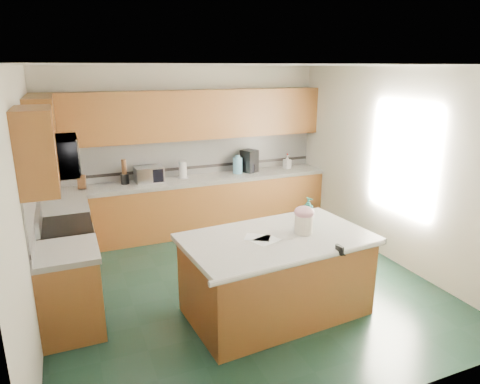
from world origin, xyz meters
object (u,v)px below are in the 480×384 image
island_top (277,239)px  knife_block (82,182)px  treat_jar (304,224)px  coffee_maker (249,161)px  soap_bottle_island (308,212)px  toaster_oven (149,174)px  island_base (276,277)px

island_top → knife_block: bearing=118.8°
treat_jar → coffee_maker: bearing=101.5°
coffee_maker → knife_block: bearing=157.2°
soap_bottle_island → toaster_oven: (-1.30, 2.65, -0.04)m
island_top → coffee_maker: coffee_maker is taller
island_base → knife_block: size_ratio=9.14×
treat_jar → toaster_oven: 3.04m
island_base → treat_jar: bearing=-8.8°
island_base → treat_jar: (0.31, -0.02, 0.59)m
island_top → coffee_maker: bearing=67.5°
soap_bottle_island → treat_jar: bearing=-145.2°
soap_bottle_island → knife_block: soap_bottle_island is taller
island_top → toaster_oven: toaster_oven is taller
treat_jar → soap_bottle_island: soap_bottle_island is taller
island_base → coffee_maker: (0.91, 2.83, 0.68)m
toaster_oven → coffee_maker: size_ratio=1.12×
treat_jar → coffee_maker: coffee_maker is taller
soap_bottle_island → knife_block: bearing=117.9°
island_base → toaster_oven: size_ratio=4.43×
island_top → soap_bottle_island: 0.53m
coffee_maker → island_top: bearing=-131.3°
knife_block → toaster_oven: (1.01, 0.00, 0.02)m
knife_block → toaster_oven: size_ratio=0.48×
island_base → coffee_maker: bearing=67.5°
island_top → toaster_oven: bearing=102.0°
toaster_oven → knife_block: bearing=177.8°
island_base → island_top: island_top is taller
soap_bottle_island → coffee_maker: 2.71m
coffee_maker → toaster_oven: bearing=157.6°
island_top → treat_jar: 0.34m
island_top → knife_block: 3.35m
soap_bottle_island → toaster_oven: bearing=103.0°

